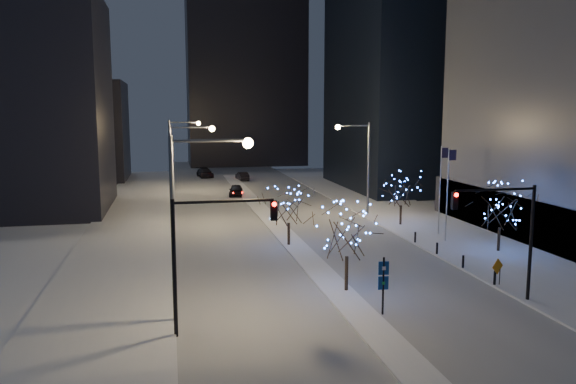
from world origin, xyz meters
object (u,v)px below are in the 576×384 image
object	(u,v)px
street_lamp_w_near	(193,202)
street_lamp_w_mid	(182,161)
construction_sign	(497,269)
car_far	(205,173)
holiday_tree_plaza_near	(500,207)
street_lamp_w_far	(178,146)
car_near	(236,190)
holiday_tree_median_near	(347,232)
traffic_signal_west	(206,243)
car_mid	(242,176)
wayfinding_sign	(383,280)
holiday_tree_plaza_far	(401,190)
traffic_signal_east	(508,224)
holiday_tree_median_far	(289,206)
street_lamp_east	(360,156)

from	to	relation	value
street_lamp_w_near	street_lamp_w_mid	xyz separation A→B (m)	(0.00, 25.00, 0.00)
street_lamp_w_mid	construction_sign	size ratio (longest dim) A/B	5.71
street_lamp_w_mid	car_far	bearing A→B (deg)	83.58
street_lamp_w_near	holiday_tree_plaza_near	world-z (taller)	street_lamp_w_near
street_lamp_w_far	car_far	xyz separation A→B (m)	(4.72, 16.97, -5.72)
street_lamp_w_far	construction_sign	xyz separation A→B (m)	(19.24, -48.09, -5.30)
car_near	holiday_tree_median_near	bearing A→B (deg)	-78.38
traffic_signal_west	car_mid	world-z (taller)	traffic_signal_west
car_near	street_lamp_w_far	bearing A→B (deg)	153.47
wayfinding_sign	holiday_tree_plaza_far	bearing A→B (deg)	68.50
traffic_signal_east	car_far	xyz separation A→B (m)	(-13.15, 67.98, -3.98)
traffic_signal_west	car_far	xyz separation A→B (m)	(4.23, 68.98, -3.98)
car_mid	holiday_tree_median_far	world-z (taller)	holiday_tree_median_far
car_near	holiday_tree_plaza_near	world-z (taller)	holiday_tree_plaza_near
holiday_tree_plaza_far	street_lamp_w_near	bearing A→B (deg)	-134.38
street_lamp_w_far	holiday_tree_plaza_far	world-z (taller)	street_lamp_w_far
street_lamp_w_mid	holiday_tree_plaza_far	bearing A→B (deg)	-9.59
street_lamp_w_far	car_mid	distance (m)	16.52
holiday_tree_plaza_near	car_mid	bearing A→B (deg)	105.23
street_lamp_east	holiday_tree_median_far	xyz separation A→B (m)	(-10.58, -12.53, -3.00)
street_lamp_w_far	street_lamp_w_mid	bearing A→B (deg)	-90.00
street_lamp_east	car_far	bearing A→B (deg)	110.14
traffic_signal_east	holiday_tree_plaza_near	size ratio (longest dim) A/B	1.24
car_near	holiday_tree_median_near	xyz separation A→B (m)	(2.00, -41.81, 3.09)
street_lamp_w_far	holiday_tree_plaza_far	xyz separation A→B (m)	(21.00, -28.55, -2.93)
street_lamp_w_near	wayfinding_sign	xyz separation A→B (m)	(10.22, -1.24, -4.49)
car_near	holiday_tree_median_near	distance (m)	41.97
street_lamp_w_far	car_mid	size ratio (longest dim) A/B	2.38
traffic_signal_west	street_lamp_w_mid	bearing A→B (deg)	91.06
traffic_signal_west	holiday_tree_median_far	size ratio (longest dim) A/B	1.38
holiday_tree_plaza_far	street_lamp_w_far	bearing A→B (deg)	126.33
car_mid	street_lamp_w_near	bearing A→B (deg)	74.01
street_lamp_east	holiday_tree_median_far	size ratio (longest dim) A/B	1.97
traffic_signal_west	street_lamp_w_far	bearing A→B (deg)	90.55
holiday_tree_median_far	wayfinding_sign	bearing A→B (deg)	-83.92
car_near	wayfinding_sign	xyz separation A→B (m)	(2.78, -45.95, 1.27)
construction_sign	car_mid	bearing A→B (deg)	76.38
street_lamp_w_near	wayfinding_sign	world-z (taller)	street_lamp_w_near
holiday_tree_plaza_near	wayfinding_sign	distance (m)	18.18
street_lamp_w_near	car_near	world-z (taller)	street_lamp_w_near
street_lamp_east	car_near	distance (m)	21.12
car_mid	wayfinding_sign	world-z (taller)	wayfinding_sign
street_lamp_w_near	wayfinding_sign	size ratio (longest dim) A/B	3.05
holiday_tree_median_near	street_lamp_east	bearing A→B (deg)	69.10
street_lamp_east	wayfinding_sign	world-z (taller)	street_lamp_east
street_lamp_w_near	car_far	xyz separation A→B (m)	(4.72, 66.97, -5.72)
construction_sign	holiday_tree_plaza_near	bearing A→B (deg)	35.07
car_mid	street_lamp_w_far	bearing A→B (deg)	41.20
holiday_tree_plaza_near	construction_sign	distance (m)	9.90
car_far	holiday_tree_median_far	size ratio (longest dim) A/B	1.06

